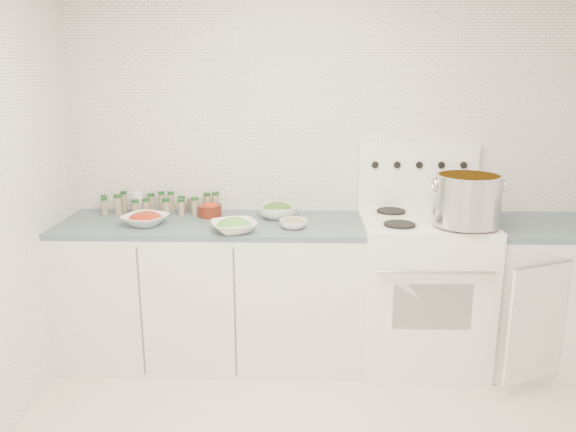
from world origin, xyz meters
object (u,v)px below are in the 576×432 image
object	(u,v)px
bowl_snowpea	(234,226)
bowl_tomato	(145,219)
stove	(420,286)
stock_pot	(467,198)

from	to	relation	value
bowl_snowpea	bowl_tomato	bearing A→B (deg)	165.78
stove	bowl_snowpea	world-z (taller)	stove
stove	stock_pot	xyz separation A→B (m)	(0.19, -0.18, 0.60)
stock_pot	bowl_snowpea	world-z (taller)	stock_pot
stock_pot	bowl_tomato	bearing A→B (deg)	176.90
bowl_tomato	bowl_snowpea	xyz separation A→B (m)	(0.55, -0.14, 0.00)
stove	bowl_snowpea	distance (m)	1.24
stock_pot	bowl_snowpea	xyz separation A→B (m)	(-1.33, -0.04, -0.16)
stock_pot	bowl_tomato	distance (m)	1.89
bowl_tomato	bowl_snowpea	distance (m)	0.57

